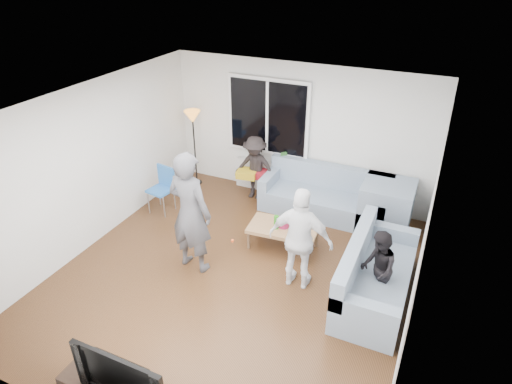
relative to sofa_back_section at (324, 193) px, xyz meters
The scene contains 29 objects.
floor 2.42m from the sofa_back_section, 107.25° to the right, with size 5.00×5.50×0.04m, color #56351C.
ceiling 3.24m from the sofa_back_section, 107.25° to the right, with size 5.00×5.50×0.04m, color white.
wall_back 1.23m from the sofa_back_section, 144.65° to the left, with size 5.00×0.04×2.60m, color silver.
wall_front 5.16m from the sofa_back_section, 97.96° to the right, with size 5.00×0.04×2.60m, color silver.
wall_left 4.04m from the sofa_back_section, 144.86° to the right, with size 0.04×5.50×2.60m, color silver.
wall_right 3.04m from the sofa_back_section, 51.35° to the right, with size 0.04×5.50×2.60m, color silver.
window_frame 1.77m from the sofa_back_section, 162.16° to the left, with size 1.62×0.06×1.47m, color white.
window_glass 1.76m from the sofa_back_section, 163.76° to the left, with size 1.50×0.02×1.35m, color black.
window_mullion 1.76m from the sofa_back_section, 164.17° to the left, with size 0.05×0.03×1.35m, color white.
radiator 1.36m from the sofa_back_section, 163.76° to the left, with size 1.30×0.12×0.62m, color silver.
potted_plant 1.09m from the sofa_back_section, 160.04° to the left, with size 0.18×0.15×0.33m, color #326829.
vase 1.71m from the sofa_back_section, 167.99° to the left, with size 0.17×0.17×0.18m, color white.
sofa_back_section is the anchor object (origin of this frame).
sofa_right_section 2.25m from the sofa_back_section, 54.30° to the right, with size 0.85×2.00×0.85m, color gray, non-canonical shape.
sofa_corner 1.10m from the sofa_back_section, ahead, with size 0.85×0.85×0.85m, color gray.
cushion_yellow 1.54m from the sofa_back_section, behind, with size 0.38×0.32×0.14m, color gold.
cushion_red 1.24m from the sofa_back_section, behind, with size 0.36×0.30×0.13m, color maroon.
coffee_table 1.36m from the sofa_back_section, 102.41° to the right, with size 1.10×0.60×0.40m, color #946D47.
pitcher 1.33m from the sofa_back_section, 102.20° to the right, with size 0.17×0.17×0.17m, color maroon.
side_chair 2.99m from the sofa_back_section, 157.02° to the right, with size 0.40×0.40×0.86m, color #2968B5, non-canonical shape.
floor_lamp 2.78m from the sofa_back_section, behind, with size 0.32×0.32×1.56m, color orange, non-canonical shape.
player_left 2.74m from the sofa_back_section, 120.40° to the right, with size 0.70×0.46×1.92m, color #444348.
player_right 2.10m from the sofa_back_section, 83.10° to the right, with size 0.92×0.38×1.57m, color white.
spectator_right 2.37m from the sofa_back_section, 56.16° to the right, with size 0.55×0.43×1.12m, color black.
spectator_back 1.42m from the sofa_back_section, behind, with size 0.82×0.47×1.27m, color black.
television 4.82m from the sofa_back_section, 96.93° to the right, with size 1.04×0.14×0.60m, color black.
bottle_c 1.20m from the sofa_back_section, 102.61° to the right, with size 0.07×0.07×0.21m, color black.
bottle_e 1.23m from the sofa_back_section, 88.92° to the right, with size 0.07×0.07×0.21m, color black.
bottle_b 1.45m from the sofa_back_section, 105.18° to the right, with size 0.08×0.08×0.23m, color #227C16.
Camera 1 is at (2.47, -4.60, 4.32)m, focal length 30.92 mm.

